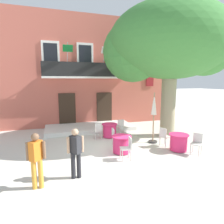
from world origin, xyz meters
TOP-DOWN VIEW (x-y plane):
  - ground_plane at (0.00, 0.00)m, footprint 120.00×120.00m
  - building_facade at (0.00, 6.99)m, footprint 13.00×5.09m
  - entrance_step_platform at (0.00, 3.79)m, footprint 5.54×2.41m
  - plane_tree at (3.86, 1.13)m, footprint 6.81×5.98m
  - cafe_table_near_tree at (3.08, -1.17)m, footprint 0.86×0.86m
  - cafe_chair_near_tree_0 at (2.77, -0.48)m, footprint 0.50×0.50m
  - cafe_chair_near_tree_1 at (3.55, -1.76)m, footprint 0.55×0.55m
  - cafe_table_middle at (0.53, -0.65)m, footprint 0.86×0.86m
  - cafe_chair_middle_0 at (0.50, 0.10)m, footprint 0.42×0.42m
  - cafe_chair_middle_1 at (0.51, -1.40)m, footprint 0.45×0.45m
  - cafe_table_front at (0.73, 1.77)m, footprint 0.86×0.86m
  - cafe_chair_front_0 at (1.48, 1.87)m, footprint 0.42×0.42m
  - cafe_chair_front_1 at (0.00, 1.58)m, footprint 0.46×0.46m
  - cafe_umbrella at (2.56, 0.20)m, footprint 0.44×0.44m
  - pedestrian_near_entrance at (-2.76, -2.52)m, footprint 0.53×0.40m
  - pedestrian_mid_plaza at (-1.62, -2.24)m, footprint 0.53×0.40m

SIDE VIEW (x-z plane):
  - ground_plane at x=0.00m, z-range 0.00..0.00m
  - entrance_step_platform at x=0.00m, z-range 0.00..0.25m
  - cafe_table_near_tree at x=3.08m, z-range 0.01..0.77m
  - cafe_table_middle at x=0.53m, z-range 0.01..0.77m
  - cafe_table_front at x=0.73m, z-range 0.01..0.77m
  - cafe_chair_near_tree_0 at x=2.77m, z-range 0.07..0.98m
  - cafe_chair_near_tree_1 at x=3.55m, z-range 0.07..0.98m
  - cafe_chair_middle_0 at x=0.50m, z-range 0.07..0.98m
  - cafe_chair_middle_1 at x=0.51m, z-range 0.07..0.98m
  - cafe_chair_front_0 at x=1.48m, z-range 0.07..0.98m
  - cafe_chair_front_1 at x=0.00m, z-range 0.07..0.98m
  - pedestrian_mid_plaza at x=-1.62m, z-range 0.11..1.74m
  - pedestrian_near_entrance at x=-2.76m, z-range 0.11..1.77m
  - cafe_umbrella at x=2.56m, z-range 0.39..2.94m
  - building_facade at x=0.00m, z-range 0.00..7.50m
  - plane_tree at x=3.86m, z-range 1.45..8.63m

